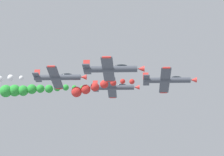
{
  "coord_description": "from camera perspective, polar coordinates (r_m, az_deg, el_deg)",
  "views": [
    {
      "loc": [
        81.24,
        4.13,
        46.38
      ],
      "look_at": [
        0.0,
        0.0,
        61.34
      ],
      "focal_mm": 68.37,
      "sensor_mm": 36.0,
      "label": 1
    }
  ],
  "objects": [
    {
      "name": "airplane_lead",
      "position": [
        83.31,
        7.49,
        -0.28
      ],
      "size": [
        9.05,
        10.35,
        3.78
      ],
      "rotation": [
        0.0,
        -0.37,
        0.0
      ],
      "color": "#474C56"
    },
    {
      "name": "smoke_trail_lead",
      "position": [
        83.24,
        -2.69,
        -1.34
      ],
      "size": [
        2.15,
        12.4,
        3.55
      ],
      "color": "red"
    },
    {
      "name": "airplane_left_inner",
      "position": [
        93.72,
        0.32,
        -1.26
      ],
      "size": [
        9.15,
        10.35,
        3.52
      ],
      "rotation": [
        0.0,
        -0.33,
        0.0
      ],
      "color": "#474C56"
    },
    {
      "name": "smoke_trail_left_inner",
      "position": [
        95.7,
        -11.49,
        -1.58
      ],
      "size": [
        3.46,
        18.61,
        2.94
      ],
      "color": "green"
    },
    {
      "name": "airplane_right_inner",
      "position": [
        71.55,
        -0.06,
        1.22
      ],
      "size": [
        9.37,
        10.35,
        3.15
      ],
      "rotation": [
        0.0,
        -0.24,
        0.0
      ],
      "color": "#474C56"
    },
    {
      "name": "airplane_left_outer",
      "position": [
        83.41,
        -7.19,
        0.1
      ],
      "size": [
        9.25,
        10.35,
        3.37
      ],
      "rotation": [
        0.0,
        -0.3,
        0.0
      ],
      "color": "#474C56"
    }
  ]
}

